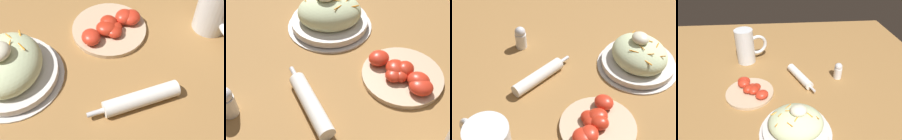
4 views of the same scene
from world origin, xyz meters
TOP-DOWN VIEW (x-y plane):
  - ground_plane at (0.00, 0.00)m, footprint 1.43×1.43m
  - salad_plate at (0.03, -0.24)m, footprint 0.23×0.23m
  - beer_mug at (-0.16, 0.22)m, footprint 0.15×0.09m
  - napkin_roll at (0.08, 0.04)m, footprint 0.10×0.19m
  - tomato_plate at (-0.13, -0.03)m, footprint 0.19×0.19m

SIDE VIEW (x-z plane):
  - ground_plane at x=0.00m, z-range 0.00..0.00m
  - tomato_plate at x=-0.13m, z-range -0.01..0.04m
  - napkin_roll at x=0.08m, z-range 0.00..0.03m
  - salad_plate at x=0.03m, z-range -0.02..0.09m
  - beer_mug at x=-0.16m, z-range -0.01..0.16m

